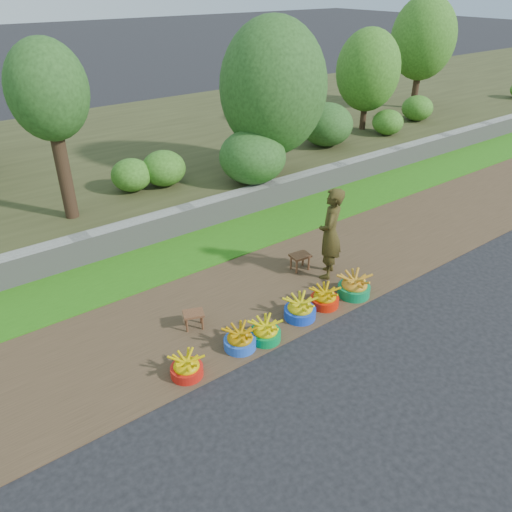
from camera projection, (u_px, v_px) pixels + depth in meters
ground_plane at (321, 326)px, 7.69m from camera, size 120.00×120.00×0.00m
dirt_shoulder at (271, 290)px, 8.56m from camera, size 80.00×2.50×0.02m
grass_verge at (209, 245)px, 9.95m from camera, size 80.00×1.50×0.04m
retaining_wall at (187, 219)px, 10.41m from camera, size 80.00×0.35×0.55m
earth_bank at (98, 159)px, 13.84m from camera, size 80.00×10.00×0.50m
basin_a at (187, 367)px, 6.66m from camera, size 0.44×0.44×0.33m
basin_b at (240, 340)px, 7.16m from camera, size 0.47×0.47×0.35m
basin_c at (265, 332)px, 7.32m from camera, size 0.46×0.46×0.35m
basin_d at (300, 309)px, 7.79m from camera, size 0.50×0.50×0.37m
basin_e at (325, 298)px, 8.08m from camera, size 0.47×0.47×0.35m
basin_f at (354, 287)px, 8.33m from camera, size 0.54×0.54×0.40m
stool_left at (194, 316)px, 7.53m from camera, size 0.38×0.33×0.27m
stool_right at (300, 258)px, 9.02m from camera, size 0.37×0.30×0.31m
vendor_woman at (330, 234)px, 8.57m from camera, size 0.72×0.68×1.65m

